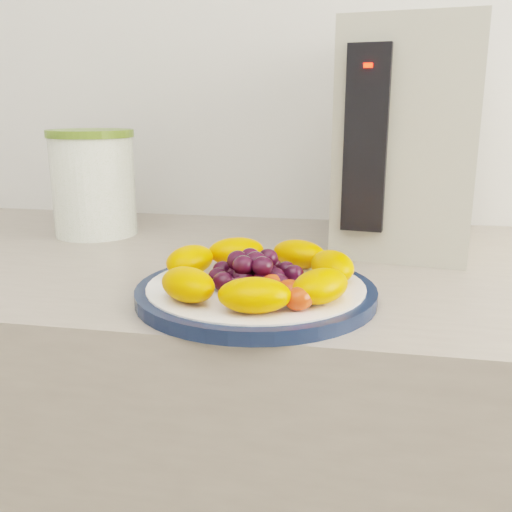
# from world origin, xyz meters

# --- Properties ---
(plate_rim) EXTENTS (0.27, 0.27, 0.01)m
(plate_rim) POSITION_xyz_m (0.04, 1.02, 0.91)
(plate_rim) COLOR #111D39
(plate_rim) RESTS_ON counter
(plate_face) EXTENTS (0.24, 0.24, 0.02)m
(plate_face) POSITION_xyz_m (0.04, 1.02, 0.91)
(plate_face) COLOR white
(plate_face) RESTS_ON counter
(canister) EXTENTS (0.16, 0.16, 0.16)m
(canister) POSITION_xyz_m (-0.29, 1.30, 0.98)
(canister) COLOR #527124
(canister) RESTS_ON counter
(canister_lid) EXTENTS (0.17, 0.17, 0.01)m
(canister_lid) POSITION_xyz_m (-0.29, 1.30, 1.07)
(canister_lid) COLOR #5A7827
(canister_lid) RESTS_ON canister
(appliance_body) EXTENTS (0.22, 0.28, 0.33)m
(appliance_body) POSITION_xyz_m (0.22, 1.33, 1.06)
(appliance_body) COLOR #B4B19C
(appliance_body) RESTS_ON counter
(appliance_panel) EXTENTS (0.06, 0.03, 0.24)m
(appliance_panel) POSITION_xyz_m (0.16, 1.20, 1.07)
(appliance_panel) COLOR black
(appliance_panel) RESTS_ON appliance_body
(appliance_led) EXTENTS (0.01, 0.01, 0.01)m
(appliance_led) POSITION_xyz_m (0.16, 1.19, 1.16)
(appliance_led) COLOR #FF0C05
(appliance_led) RESTS_ON appliance_panel
(fruit_plate) EXTENTS (0.23, 0.23, 0.04)m
(fruit_plate) POSITION_xyz_m (0.05, 1.02, 0.93)
(fruit_plate) COLOR orange
(fruit_plate) RESTS_ON plate_face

